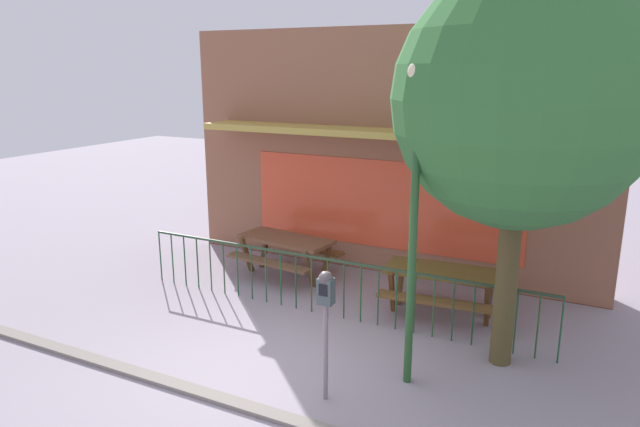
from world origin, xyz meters
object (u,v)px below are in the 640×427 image
object	(u,v)px
street_tree	(522,100)
picnic_table_left	(286,246)
parking_meter_near	(326,302)
street_lamp	(415,182)
picnic_table_right	(442,279)

from	to	relation	value
street_tree	picnic_table_left	bearing A→B (deg)	159.94
parking_meter_near	street_lamp	distance (m)	1.74
picnic_table_left	parking_meter_near	size ratio (longest dim) A/B	1.20
picnic_table_right	parking_meter_near	distance (m)	3.16
picnic_table_left	parking_meter_near	xyz separation A→B (m)	(2.53, -3.43, 0.65)
picnic_table_right	parking_meter_near	size ratio (longest dim) A/B	1.17
picnic_table_right	street_lamp	bearing A→B (deg)	-85.51
street_lamp	picnic_table_right	bearing A→B (deg)	94.49
picnic_table_right	street_lamp	size ratio (longest dim) A/B	0.48
picnic_table_left	street_tree	distance (m)	5.37
picnic_table_left	picnic_table_right	size ratio (longest dim) A/B	1.02
picnic_table_right	street_lamp	distance (m)	2.97
parking_meter_near	street_lamp	world-z (taller)	street_lamp
picnic_table_left	street_lamp	xyz separation A→B (m)	(3.28, -2.60, 1.98)
picnic_table_right	parking_meter_near	bearing A→B (deg)	-100.83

